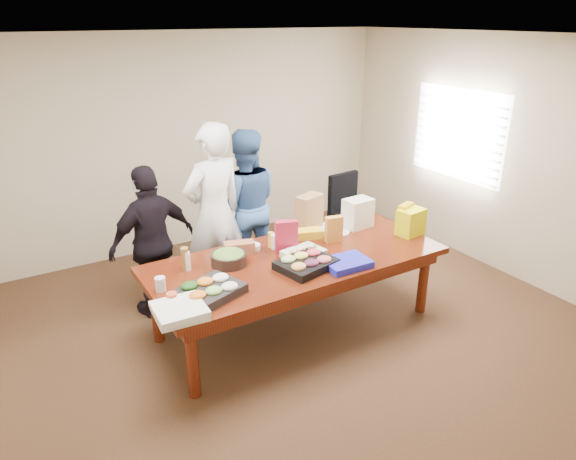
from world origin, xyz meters
TOP-DOWN VIEW (x-y plane):
  - floor at (0.00, 0.00)m, footprint 5.50×5.00m
  - ceiling at (0.00, 0.00)m, footprint 5.50×5.00m
  - wall_back at (0.00, 2.50)m, footprint 5.50×0.04m
  - wall_front at (0.00, -2.50)m, footprint 5.50×0.04m
  - wall_right at (2.75, 0.00)m, footprint 0.04×5.00m
  - window_panel at (2.72, 0.60)m, footprint 0.03×1.40m
  - window_blinds at (2.68, 0.60)m, footprint 0.04×1.36m
  - conference_table at (0.00, 0.00)m, footprint 2.80×1.20m
  - office_chair at (1.37, 0.90)m, footprint 0.57×0.57m
  - person_center at (-0.40, 0.96)m, footprint 0.77×0.57m
  - person_right at (0.09, 1.24)m, footprint 1.01×0.89m
  - person_left at (-1.07, 0.97)m, footprint 0.98×0.56m
  - veggie_tray at (-0.99, -0.25)m, footprint 0.60×0.53m
  - fruit_tray at (-0.05, -0.24)m, footprint 0.56×0.48m
  - sheet_cake at (0.06, -0.03)m, footprint 0.40×0.33m
  - salad_bowl at (-0.61, 0.19)m, footprint 0.37×0.37m
  - chip_bag_blue at (0.29, -0.39)m, footprint 0.43×0.33m
  - chip_bag_red at (-0.01, 0.17)m, footprint 0.23×0.15m
  - chip_bag_yellow at (1.30, -0.06)m, footprint 0.22×0.14m
  - chip_bag_orange at (0.51, 0.11)m, footprint 0.18×0.11m
  - mayo_jar at (-0.07, 0.27)m, footprint 0.11×0.11m
  - mustard_bottle at (-0.09, 0.32)m, footprint 0.06×0.06m
  - dressing_bottle at (-0.98, 0.30)m, footprint 0.08×0.08m
  - ranch_bottle at (-0.97, 0.28)m, footprint 0.06×0.06m
  - banana_bunch at (0.36, 0.33)m, footprint 0.30×0.23m
  - bread_loaf at (-0.42, 0.35)m, footprint 0.31×0.21m
  - kraft_bag at (0.49, 0.52)m, footprint 0.32×0.25m
  - red_cup at (-1.30, -0.24)m, footprint 0.09×0.09m
  - clear_cup_a at (-1.30, -0.23)m, footprint 0.08×0.08m
  - clear_cup_b at (-1.30, 0.04)m, footprint 0.09×0.09m
  - pizza_box_lower at (-1.30, -0.40)m, footprint 0.40×0.40m
  - pizza_box_upper at (-1.31, -0.42)m, footprint 0.39×0.39m
  - plate_a at (0.69, 0.28)m, footprint 0.29×0.29m
  - plate_b at (0.61, 0.46)m, footprint 0.30×0.30m
  - dip_bowl_a at (0.55, 0.30)m, footprint 0.16×0.16m
  - dip_bowl_b at (-0.27, 0.35)m, footprint 0.17×0.17m
  - grocery_bag_white at (0.96, 0.30)m, footprint 0.30×0.23m
  - grocery_bag_yellow at (1.30, -0.15)m, footprint 0.30×0.23m

SIDE VIEW (x-z plane):
  - floor at x=0.00m, z-range -0.02..0.00m
  - conference_table at x=0.00m, z-range 0.00..0.75m
  - office_chair at x=1.37m, z-range 0.00..1.03m
  - plate_a at x=0.69m, z-range 0.75..0.76m
  - plate_b at x=0.61m, z-range 0.75..0.77m
  - pizza_box_lower at x=-1.30m, z-range 0.75..0.79m
  - dip_bowl_b at x=-0.27m, z-range 0.75..0.81m
  - chip_bag_blue at x=0.29m, z-range 0.75..0.81m
  - dip_bowl_a at x=0.55m, z-range 0.75..0.81m
  - sheet_cake at x=0.06m, z-range 0.75..0.81m
  - person_left at x=-1.07m, z-range 0.00..1.56m
  - fruit_tray at x=-0.05m, z-range 0.75..0.82m
  - veggie_tray at x=-0.99m, z-range 0.75..0.83m
  - banana_bunch at x=0.36m, z-range 0.75..0.84m
  - clear_cup_a at x=-1.30m, z-range 0.75..0.85m
  - salad_bowl at x=-0.61m, z-range 0.75..0.86m
  - red_cup at x=-1.30m, z-range 0.75..0.86m
  - bread_loaf at x=-0.42m, z-range 0.75..0.87m
  - clear_cup_b at x=-1.30m, z-range 0.75..0.87m
  - pizza_box_upper at x=-1.31m, z-range 0.79..0.84m
  - mayo_jar at x=-0.07m, z-range 0.75..0.89m
  - mustard_bottle at x=-0.09m, z-range 0.75..0.91m
  - ranch_bottle at x=-0.97m, z-range 0.75..0.93m
  - dressing_bottle at x=-0.98m, z-range 0.75..0.96m
  - person_right at x=0.09m, z-range 0.00..1.74m
  - chip_bag_orange at x=0.51m, z-range 0.75..1.02m
  - grocery_bag_yellow at x=1.30m, z-range 0.75..1.03m
  - chip_bag_yellow at x=1.30m, z-range 0.75..1.06m
  - chip_bag_red at x=-0.01m, z-range 0.75..1.06m
  - grocery_bag_white at x=0.96m, z-range 0.75..1.06m
  - kraft_bag at x=0.49m, z-range 0.75..1.13m
  - person_center at x=-0.40m, z-range 0.00..1.91m
  - wall_back at x=0.00m, z-range 0.00..2.70m
  - wall_front at x=0.00m, z-range 0.00..2.70m
  - wall_right at x=2.75m, z-range 0.00..2.70m
  - window_panel at x=2.72m, z-range 0.95..2.05m
  - window_blinds at x=2.68m, z-range 1.00..2.00m
  - ceiling at x=0.00m, z-range 2.70..2.72m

